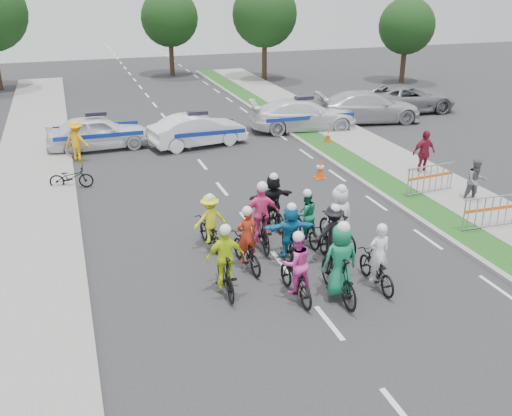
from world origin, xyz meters
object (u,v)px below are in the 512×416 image
object	(u,v)px
rider_5	(290,237)
civilian_suv	(407,98)
rider_0	(377,265)
tree_4	(169,18)
rider_2	(296,273)
rider_8	(305,223)
spectator_1	(476,181)
police_car_2	(303,115)
cone_1	(328,137)
rider_7	(338,224)
barrier_1	(491,214)
rider_4	(332,240)
rider_10	(210,227)
rider_6	(246,247)
spectator_2	(424,153)
marshal_hiviz	(77,141)
rider_1	(339,269)
barrier_2	(430,180)
rider_3	(225,266)
cone_0	(320,170)
tree_1	(265,15)
police_car_1	(198,130)
rider_11	(273,204)
civilian_sedan	(368,107)
police_car_0	(98,132)
rider_9	(261,222)
parked_bike	(71,177)
tree_2	(407,26)

from	to	relation	value
rider_5	civilian_suv	size ratio (longest dim) A/B	0.32
rider_0	tree_4	world-z (taller)	tree_4
rider_2	rider_8	world-z (taller)	rider_2
rider_5	spectator_1	bearing A→B (deg)	-156.81
police_car_2	cone_1	world-z (taller)	police_car_2
rider_7	barrier_1	size ratio (longest dim) A/B	0.98
rider_4	rider_10	xyz separation A→B (m)	(-2.84, 1.94, -0.02)
police_car_2	rider_6	bearing A→B (deg)	159.85
spectator_1	spectator_2	distance (m)	3.07
police_car_2	marshal_hiviz	size ratio (longest dim) A/B	3.17
rider_1	spectator_2	distance (m)	10.10
rider_8	civilian_suv	distance (m)	18.26
cone_1	tree_4	distance (m)	21.47
rider_2	barrier_2	xyz separation A→B (m)	(7.01, 4.81, -0.10)
rider_3	cone_0	size ratio (longest dim) A/B	2.64
barrier_2	tree_1	world-z (taller)	tree_1
barrier_2	barrier_1	bearing A→B (deg)	-90.00
police_car_1	tree_4	world-z (taller)	tree_4
rider_11	cone_1	xyz separation A→B (m)	(5.56, 7.84, -0.41)
police_car_1	civilian_sedan	xyz separation A→B (m)	(9.43, 1.54, 0.08)
rider_1	rider_5	bearing A→B (deg)	-77.73
rider_1	police_car_0	xyz separation A→B (m)	(-4.45, 14.76, -0.04)
rider_10	police_car_1	distance (m)	10.44
rider_9	spectator_2	world-z (taller)	rider_9
barrier_2	cone_0	distance (m)	4.06
rider_1	police_car_2	bearing A→B (deg)	-108.59
marshal_hiviz	tree_1	size ratio (longest dim) A/B	0.24
rider_2	police_car_0	world-z (taller)	rider_2
rider_5	tree_1	distance (m)	28.62
rider_6	police_car_1	size ratio (longest dim) A/B	0.42
parked_bike	rider_9	bearing A→B (deg)	-133.45
police_car_1	police_car_2	distance (m)	5.68
barrier_1	tree_4	bearing A→B (deg)	96.79
civilian_suv	tree_1	distance (m)	13.54
police_car_0	cone_1	world-z (taller)	police_car_0
rider_7	tree_2	bearing A→B (deg)	-132.68
rider_8	tree_4	size ratio (longest dim) A/B	0.27
cone_1	parked_bike	xyz separation A→B (m)	(-11.26, -2.27, 0.07)
barrier_1	tree_2	distance (m)	25.88
rider_8	police_car_2	distance (m)	12.85
rider_1	barrier_2	distance (m)	7.96
tree_2	police_car_0	bearing A→B (deg)	-154.63
rider_3	rider_4	xyz separation A→B (m)	(3.09, 0.54, -0.03)
rider_0	police_car_0	size ratio (longest dim) A/B	0.40
rider_0	rider_10	size ratio (longest dim) A/B	1.02
police_car_1	spectator_1	world-z (taller)	spectator_1
rider_8	marshal_hiviz	size ratio (longest dim) A/B	1.02
rider_1	rider_4	distance (m)	1.77
spectator_1	parked_bike	distance (m)	14.12
rider_10	police_car_1	bearing A→B (deg)	-108.14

